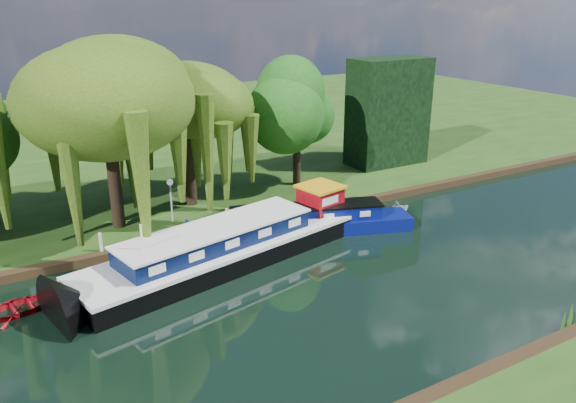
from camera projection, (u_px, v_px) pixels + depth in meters
ground at (244, 314)px, 23.84m from camera, size 120.00×120.00×0.00m
far_bank at (83, 141)px, 51.45m from camera, size 120.00×52.00×0.45m
dutch_barge at (234, 244)px, 28.51m from camera, size 16.69×6.94×3.44m
narrowboat at (307, 222)px, 31.83m from camera, size 12.14×5.78×1.77m
red_dinghy at (20, 312)px, 24.00m from camera, size 3.37×2.69×0.62m
white_cruiser at (397, 216)px, 34.45m from camera, size 2.44×2.21×1.11m
willow_left at (105, 99)px, 29.36m from camera, size 8.24×8.24×9.88m
willow_right at (186, 114)px, 33.31m from camera, size 6.36×6.36×7.75m
tree_far_right at (297, 110)px, 37.19m from camera, size 4.58×4.58×7.49m
conifer_hedge at (388, 112)px, 42.62m from camera, size 6.00×3.00×8.00m
lamppost at (170, 189)px, 31.80m from camera, size 0.36×0.36×2.56m
mooring_posts at (167, 229)px, 30.12m from camera, size 19.16×0.16×1.00m
reeds_near at (501, 346)px, 20.71m from camera, size 33.70×1.50×1.10m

